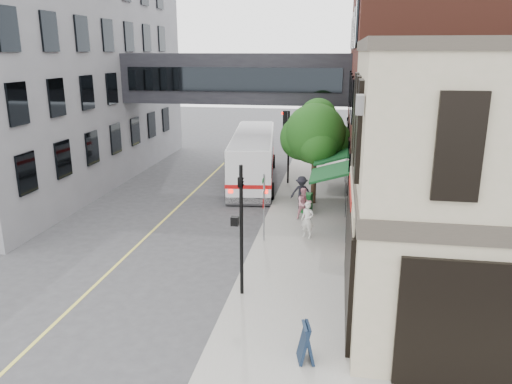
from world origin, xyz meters
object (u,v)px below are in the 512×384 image
(pedestrian_b, at_px, (304,203))
(newspaper_box, at_px, (307,203))
(bus, at_px, (253,155))
(pedestrian_a, at_px, (308,220))
(sandwich_board, at_px, (306,343))
(pedestrian_c, at_px, (302,193))

(pedestrian_b, relative_size, newspaper_box, 1.53)
(bus, height_order, newspaper_box, bus)
(pedestrian_a, height_order, sandwich_board, pedestrian_a)
(pedestrian_b, bearing_deg, bus, 95.12)
(bus, relative_size, pedestrian_b, 7.42)
(sandwich_board, bearing_deg, pedestrian_c, 82.07)
(bus, height_order, pedestrian_a, bus)
(pedestrian_a, xyz_separation_m, pedestrian_c, (-0.59, 4.14, 0.06))
(pedestrian_a, relative_size, pedestrian_c, 0.93)
(bus, bearing_deg, pedestrian_b, -62.81)
(bus, distance_m, pedestrian_c, 6.88)
(pedestrian_b, height_order, pedestrian_c, pedestrian_c)
(newspaper_box, xyz_separation_m, sandwich_board, (0.86, -12.74, 0.03))
(sandwich_board, bearing_deg, pedestrian_a, 80.67)
(pedestrian_b, xyz_separation_m, sandwich_board, (0.92, -11.74, -0.24))
(bus, relative_size, pedestrian_a, 7.14)
(bus, distance_m, sandwich_board, 19.80)
(pedestrian_a, xyz_separation_m, newspaper_box, (-0.27, 3.53, -0.30))
(pedestrian_a, bearing_deg, pedestrian_c, 118.69)
(pedestrian_a, distance_m, newspaper_box, 3.55)
(bus, height_order, sandwich_board, bus)
(bus, bearing_deg, newspaper_box, -58.91)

